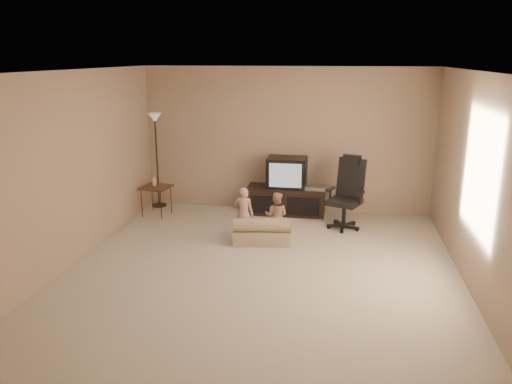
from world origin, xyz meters
TOP-DOWN VIEW (x-y plane):
  - floor at (0.00, 0.00)m, footprint 5.50×5.50m
  - room_shell at (0.00, 0.00)m, footprint 5.50×5.50m
  - tv_stand at (0.06, 2.49)m, footprint 1.39×0.53m
  - office_chair at (1.07, 1.93)m, footprint 0.70×0.72m
  - side_table at (-2.15, 2.05)m, footprint 0.52×0.52m
  - floor_lamp at (-2.30, 2.55)m, footprint 0.26×0.26m
  - child_sofa at (-0.15, 1.02)m, footprint 0.90×0.59m
  - toddler_left at (-0.43, 1.10)m, footprint 0.30×0.22m
  - toddler_right at (0.04, 1.23)m, footprint 0.37×0.23m

SIDE VIEW (x-z plane):
  - floor at x=0.00m, z-range 0.00..0.00m
  - child_sofa at x=-0.15m, z-range -0.04..0.37m
  - toddler_right at x=0.04m, z-range 0.00..0.72m
  - toddler_left at x=-0.43m, z-range 0.00..0.81m
  - tv_stand at x=0.06m, z-range -0.08..0.91m
  - office_chair at x=1.07m, z-range -0.16..1.00m
  - side_table at x=-2.15m, z-range 0.15..0.83m
  - floor_lamp at x=-2.30m, z-range 0.39..2.08m
  - room_shell at x=0.00m, z-range -1.23..4.27m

